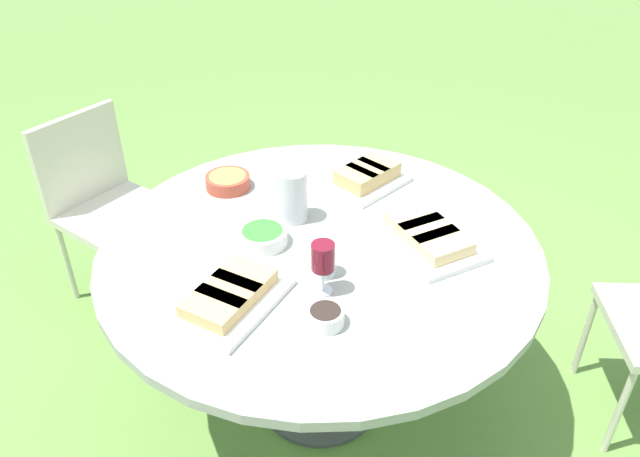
# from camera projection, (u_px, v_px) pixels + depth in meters

# --- Properties ---
(ground_plane) EXTENTS (40.00, 40.00, 0.00)m
(ground_plane) POSITION_uv_depth(u_px,v_px,m) (320.00, 399.00, 2.54)
(ground_plane) COLOR #668E42
(dining_table) EXTENTS (1.49, 1.49, 0.78)m
(dining_table) POSITION_uv_depth(u_px,v_px,m) (320.00, 264.00, 2.15)
(dining_table) COLOR #4C4C51
(dining_table) RESTS_ON ground_plane
(chair_near_left) EXTENTS (0.59, 0.60, 0.89)m
(chair_near_left) POSITION_uv_depth(u_px,v_px,m) (102.00, 195.00, 2.85)
(chair_near_left) COLOR beige
(chair_near_left) RESTS_ON ground_plane
(water_pitcher) EXTENTS (0.11, 0.10, 0.19)m
(water_pitcher) POSITION_uv_depth(u_px,v_px,m) (293.00, 196.00, 2.17)
(water_pitcher) COLOR silver
(water_pitcher) RESTS_ON dining_table
(wine_glass) EXTENTS (0.07, 0.07, 0.17)m
(wine_glass) POSITION_uv_depth(u_px,v_px,m) (323.00, 259.00, 1.82)
(wine_glass) COLOR silver
(wine_glass) RESTS_ON dining_table
(platter_bread_main) EXTENTS (0.41, 0.45, 0.06)m
(platter_bread_main) POSITION_uv_depth(u_px,v_px,m) (428.00, 236.00, 2.09)
(platter_bread_main) COLOR white
(platter_bread_main) RESTS_ON dining_table
(platter_charcuterie) EXTENTS (0.38, 0.43, 0.06)m
(platter_charcuterie) POSITION_uv_depth(u_px,v_px,m) (230.00, 296.00, 1.83)
(platter_charcuterie) COLOR white
(platter_charcuterie) RESTS_ON dining_table
(platter_sandwich_side) EXTENTS (0.36, 0.37, 0.08)m
(platter_sandwich_side) POSITION_uv_depth(u_px,v_px,m) (367.00, 176.00, 2.41)
(platter_sandwich_side) COLOR white
(platter_sandwich_side) RESTS_ON dining_table
(bowl_fries) EXTENTS (0.17, 0.17, 0.05)m
(bowl_fries) POSITION_uv_depth(u_px,v_px,m) (228.00, 181.00, 2.39)
(bowl_fries) COLOR #B74733
(bowl_fries) RESTS_ON dining_table
(bowl_salad) EXTENTS (0.17, 0.17, 0.05)m
(bowl_salad) POSITION_uv_depth(u_px,v_px,m) (263.00, 236.00, 2.08)
(bowl_salad) COLOR white
(bowl_salad) RESTS_ON dining_table
(bowl_olives) EXTENTS (0.11, 0.11, 0.05)m
(bowl_olives) POSITION_uv_depth(u_px,v_px,m) (325.00, 316.00, 1.76)
(bowl_olives) COLOR white
(bowl_olives) RESTS_ON dining_table
(cup_water_near) EXTENTS (0.07, 0.07, 0.09)m
(cup_water_near) POSITION_uv_depth(u_px,v_px,m) (325.00, 262.00, 1.94)
(cup_water_near) COLOR silver
(cup_water_near) RESTS_ON dining_table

